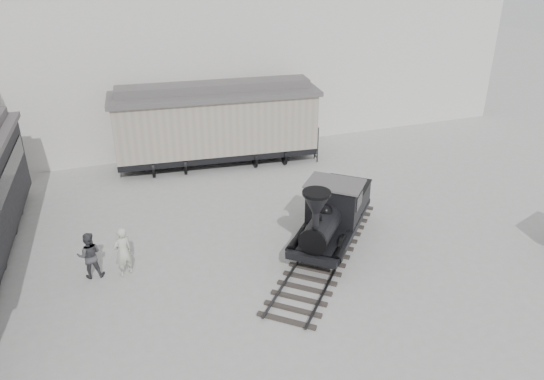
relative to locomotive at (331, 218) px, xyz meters
name	(u,v)px	position (x,y,z in m)	size (l,w,h in m)	color
ground	(340,299)	(-1.11, -3.05, -1.11)	(90.00, 90.00, 0.00)	#9E9E9B
north_wall	(213,39)	(-1.11, 11.94, 4.45)	(34.00, 2.51, 11.00)	silver
locomotive	(331,218)	(0.00, 0.00, 0.00)	(7.00, 7.59, 3.00)	black
boxcar	(216,122)	(-1.89, 9.09, 1.02)	(10.18, 4.12, 4.06)	black
visitor_a	(123,252)	(-7.28, 0.61, -0.21)	(0.65, 0.43, 1.79)	beige
visitor_b	(89,255)	(-8.35, 0.90, -0.29)	(0.80, 0.62, 1.64)	#414146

